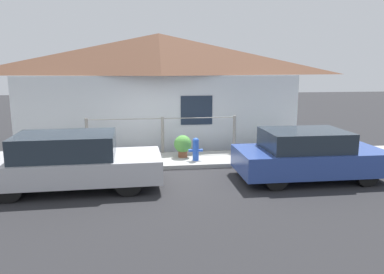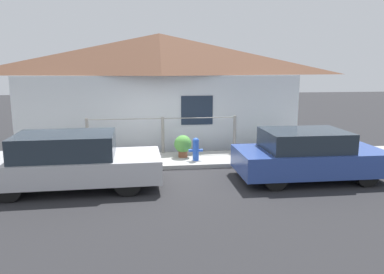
% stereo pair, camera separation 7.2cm
% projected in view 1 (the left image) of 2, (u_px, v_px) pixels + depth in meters
% --- Properties ---
extents(ground_plane, '(60.00, 60.00, 0.00)m').
position_uv_depth(ground_plane, '(166.00, 170.00, 10.77)').
color(ground_plane, '#262628').
extents(sidewalk, '(24.00, 1.76, 0.13)m').
position_uv_depth(sidewalk, '(164.00, 161.00, 11.62)').
color(sidewalk, '#9E9E99').
rests_on(sidewalk, ground_plane).
extents(house, '(10.17, 2.23, 4.10)m').
position_uv_depth(house, '(159.00, 59.00, 13.43)').
color(house, silver).
rests_on(house, ground_plane).
extents(fence, '(4.90, 0.10, 1.20)m').
position_uv_depth(fence, '(163.00, 133.00, 12.19)').
color(fence, gray).
rests_on(fence, sidewalk).
extents(car_left, '(4.26, 1.88, 1.37)m').
position_uv_depth(car_left, '(71.00, 161.00, 9.06)').
color(car_left, '#B7B7BC').
rests_on(car_left, ground_plane).
extents(car_right, '(3.81, 1.80, 1.31)m').
position_uv_depth(car_right, '(308.00, 155.00, 9.84)').
color(car_right, '#2D4793').
rests_on(car_right, ground_plane).
extents(fire_hydrant, '(0.44, 0.19, 0.70)m').
position_uv_depth(fire_hydrant, '(196.00, 149.00, 11.31)').
color(fire_hydrant, blue).
rests_on(fire_hydrant, sidewalk).
extents(potted_plant_near_hydrant, '(0.55, 0.55, 0.70)m').
position_uv_depth(potted_plant_near_hydrant, '(183.00, 145.00, 11.72)').
color(potted_plant_near_hydrant, brown).
rests_on(potted_plant_near_hydrant, sidewalk).
extents(potted_plant_by_fence, '(0.39, 0.39, 0.54)m').
position_uv_depth(potted_plant_by_fence, '(90.00, 148.00, 11.84)').
color(potted_plant_by_fence, slate).
rests_on(potted_plant_by_fence, sidewalk).
extents(potted_plant_corner, '(0.48, 0.48, 0.57)m').
position_uv_depth(potted_plant_corner, '(272.00, 143.00, 12.39)').
color(potted_plant_corner, '#9E5638').
rests_on(potted_plant_corner, sidewalk).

